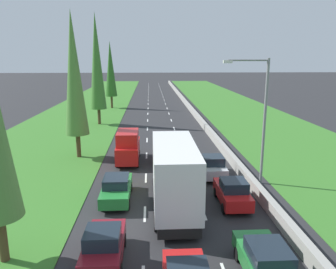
# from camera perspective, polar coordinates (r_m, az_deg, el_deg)

# --- Properties ---
(ground_plane) EXTENTS (300.00, 300.00, 0.00)m
(ground_plane) POSITION_cam_1_polar(r_m,az_deg,el_deg) (63.61, -1.88, 4.95)
(ground_plane) COLOR #28282B
(ground_plane) RESTS_ON ground
(grass_verge_left) EXTENTS (14.00, 140.00, 0.04)m
(grass_verge_left) POSITION_cam_1_polar(r_m,az_deg,el_deg) (64.58, -13.22, 4.75)
(grass_verge_left) COLOR #387528
(grass_verge_left) RESTS_ON ground
(grass_verge_right) EXTENTS (14.00, 140.00, 0.04)m
(grass_verge_right) POSITION_cam_1_polar(r_m,az_deg,el_deg) (65.50, 10.82, 4.98)
(grass_verge_right) COLOR #387528
(grass_verge_right) RESTS_ON ground
(median_barrier) EXTENTS (0.44, 120.00, 0.85)m
(median_barrier) POSITION_cam_1_polar(r_m,az_deg,el_deg) (63.92, 3.25, 5.36)
(median_barrier) COLOR #9E9B93
(median_barrier) RESTS_ON ground
(lane_markings) EXTENTS (3.64, 116.00, 0.01)m
(lane_markings) POSITION_cam_1_polar(r_m,az_deg,el_deg) (63.61, -1.88, 4.95)
(lane_markings) COLOR white
(lane_markings) RESTS_ON ground
(maroon_hatchback_left_lane) EXTENTS (1.74, 3.90, 1.72)m
(maroon_hatchback_left_lane) POSITION_cam_1_polar(r_m,az_deg,el_deg) (15.77, -11.04, -18.31)
(maroon_hatchback_left_lane) COLOR maroon
(maroon_hatchback_left_lane) RESTS_ON ground
(green_sedan_right_lane) EXTENTS (1.82, 4.50, 1.64)m
(green_sedan_right_lane) POSITION_cam_1_polar(r_m,az_deg,el_deg) (15.01, 16.74, -20.53)
(green_sedan_right_lane) COLOR #237A33
(green_sedan_right_lane) RESTS_ON ground
(green_sedan_left_lane) EXTENTS (1.82, 4.50, 1.64)m
(green_sedan_left_lane) POSITION_cam_1_polar(r_m,az_deg,el_deg) (21.74, -8.88, -9.17)
(green_sedan_left_lane) COLOR #237A33
(green_sedan_left_lane) RESTS_ON ground
(red_van_left_lane) EXTENTS (1.96, 4.90, 2.82)m
(red_van_left_lane) POSITION_cam_1_polar(r_m,az_deg,el_deg) (29.19, -6.92, -2.09)
(red_van_left_lane) COLOR red
(red_van_left_lane) RESTS_ON ground
(white_box_truck_centre_lane) EXTENTS (2.46, 9.40, 4.18)m
(white_box_truck_centre_lane) POSITION_cam_1_polar(r_m,az_deg,el_deg) (20.23, 0.95, -6.58)
(white_box_truck_centre_lane) COLOR black
(white_box_truck_centre_lane) RESTS_ON ground
(black_hatchback_centre_lane) EXTENTS (1.74, 3.90, 1.72)m
(black_hatchback_centre_lane) POSITION_cam_1_polar(r_m,az_deg,el_deg) (29.52, -0.46, -2.95)
(black_hatchback_centre_lane) COLOR black
(black_hatchback_centre_lane) RESTS_ON ground
(red_hatchback_right_lane) EXTENTS (1.74, 3.90, 1.72)m
(red_hatchback_right_lane) POSITION_cam_1_polar(r_m,az_deg,el_deg) (21.21, 11.09, -9.78)
(red_hatchback_right_lane) COLOR red
(red_hatchback_right_lane) RESTS_ON ground
(silver_hatchback_right_lane) EXTENTS (1.74, 3.90, 1.72)m
(silver_hatchback_right_lane) POSITION_cam_1_polar(r_m,az_deg,el_deg) (25.81, 7.70, -5.45)
(silver_hatchback_right_lane) COLOR silver
(silver_hatchback_right_lane) RESTS_ON ground
(poplar_tree_second) EXTENTS (2.13, 2.13, 13.12)m
(poplar_tree_second) POSITION_cam_1_polar(r_m,az_deg,el_deg) (30.60, -15.96, 10.01)
(poplar_tree_second) COLOR #4C3823
(poplar_tree_second) RESTS_ON ground
(poplar_tree_third) EXTENTS (2.17, 2.17, 14.93)m
(poplar_tree_third) POSITION_cam_1_polar(r_m,az_deg,el_deg) (46.01, -12.25, 12.20)
(poplar_tree_third) COLOR #4C3823
(poplar_tree_third) RESTS_ON ground
(poplar_tree_fourth) EXTENTS (2.10, 2.10, 11.97)m
(poplar_tree_fourth) POSITION_cam_1_polar(r_m,az_deg,el_deg) (61.29, -9.91, 11.06)
(poplar_tree_fourth) COLOR #4C3823
(poplar_tree_fourth) RESTS_ON ground
(street_light_mast) EXTENTS (3.20, 0.28, 9.00)m
(street_light_mast) POSITION_cam_1_polar(r_m,az_deg,el_deg) (24.00, 15.66, 3.59)
(street_light_mast) COLOR gray
(street_light_mast) RESTS_ON ground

